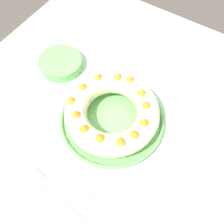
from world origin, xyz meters
TOP-DOWN VIEW (x-y plane):
  - ground_plane at (0.00, 0.00)m, footprint 8.00×8.00m
  - dining_table at (0.00, 0.00)m, footprint 1.20×1.17m
  - serving_dish at (-0.01, -0.01)m, footprint 0.36×0.36m
  - bundt_cake at (-0.01, -0.01)m, footprint 0.31×0.31m
  - fork at (-0.30, 0.03)m, footprint 0.02×0.22m
  - serving_knife at (-0.33, -0.01)m, footprint 0.02×0.24m
  - cake_knife at (-0.27, -0.02)m, footprint 0.02×0.19m
  - side_bowl at (0.08, 0.29)m, footprint 0.17×0.17m
  - napkin at (0.29, -0.01)m, footprint 0.17×0.14m

SIDE VIEW (x-z plane):
  - ground_plane at x=0.00m, z-range 0.00..0.00m
  - dining_table at x=0.00m, z-range 0.28..1.01m
  - napkin at x=0.29m, z-range 0.73..0.73m
  - fork at x=-0.30m, z-range 0.73..0.73m
  - serving_knife at x=-0.33m, z-range 0.73..0.74m
  - cake_knife at x=-0.27m, z-range 0.73..0.74m
  - serving_dish at x=-0.01m, z-range 0.73..0.75m
  - side_bowl at x=0.08m, z-range 0.73..0.77m
  - bundt_cake at x=-0.01m, z-range 0.74..0.83m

